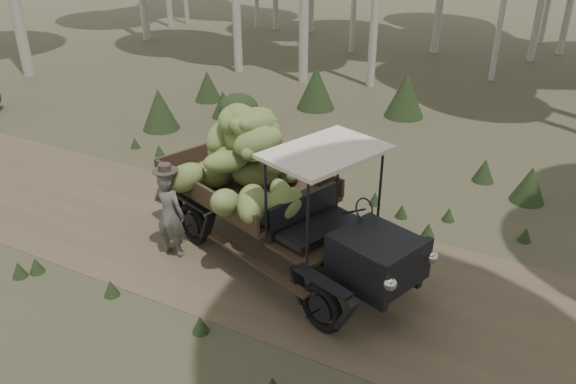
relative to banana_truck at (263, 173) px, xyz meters
name	(u,v)px	position (x,y,z in m)	size (l,w,h in m)	color
ground	(227,246)	(-0.70, -0.23, -1.60)	(120.00, 120.00, 0.00)	#473D2B
dirt_track	(227,246)	(-0.70, -0.23, -1.60)	(70.00, 4.00, 0.01)	brown
banana_truck	(263,173)	(0.00, 0.00, 0.00)	(5.69, 3.50, 2.83)	black
farmer	(170,213)	(-1.45, -0.92, -0.73)	(0.63, 0.47, 1.84)	#504E49
undergrowth	(220,260)	(-0.05, -1.38, -1.04)	(24.18, 21.22, 1.37)	#233319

